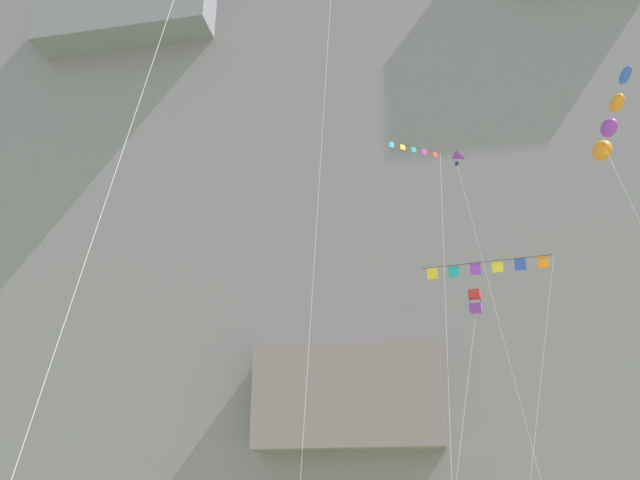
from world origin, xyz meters
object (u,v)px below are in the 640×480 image
object	(u,v)px
kite_delta_far_left	(459,188)
kite_windsock_high_right	(609,130)
kite_box_low_center	(475,302)
kite_banner_mid_right	(488,273)
kite_banner_far_right	(422,204)

from	to	relation	value
kite_delta_far_left	kite_windsock_high_right	xyz separation A→B (m)	(7.27, -6.79, -0.88)
kite_box_low_center	kite_delta_far_left	size ratio (longest dim) A/B	0.63
kite_windsock_high_right	kite_box_low_center	bearing A→B (deg)	139.47
kite_box_low_center	kite_delta_far_left	distance (m)	7.73
kite_delta_far_left	kite_box_low_center	bearing A→B (deg)	-73.21
kite_windsock_high_right	kite_banner_mid_right	bearing A→B (deg)	165.36
kite_banner_far_right	kite_banner_mid_right	bearing A→B (deg)	18.98
kite_box_low_center	kite_delta_far_left	xyz separation A→B (m)	(-0.23, 0.77, 7.68)
kite_delta_far_left	kite_banner_mid_right	size ratio (longest dim) A/B	1.57
kite_delta_far_left	kite_windsock_high_right	world-z (taller)	kite_delta_far_left
kite_banner_mid_right	kite_banner_far_right	size ratio (longest dim) A/B	0.69
kite_delta_far_left	kite_windsock_high_right	distance (m)	9.99
kite_banner_mid_right	kite_banner_far_right	distance (m)	4.88
kite_box_low_center	kite_windsock_high_right	distance (m)	11.49
kite_windsock_high_right	kite_banner_far_right	xyz separation A→B (m)	(-9.54, 0.66, -2.97)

